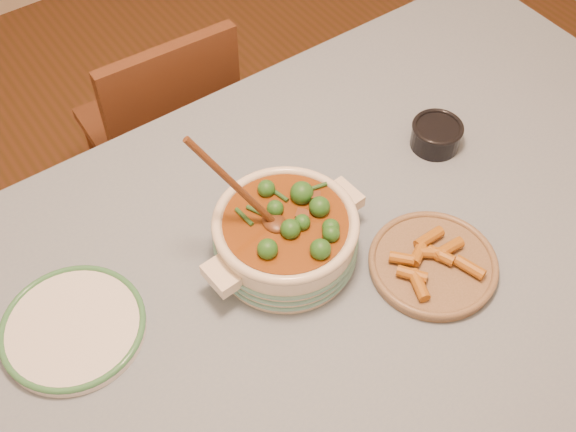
% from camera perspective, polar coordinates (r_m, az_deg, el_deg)
% --- Properties ---
extents(floor, '(4.50, 4.50, 0.00)m').
position_cam_1_polar(floor, '(2.09, 4.21, -14.42)').
color(floor, '#4B2F15').
rests_on(floor, ground).
extents(dining_table, '(1.68, 1.08, 0.76)m').
position_cam_1_polar(dining_table, '(1.51, 5.67, -4.07)').
color(dining_table, brown).
rests_on(dining_table, floor).
extents(stew_casserole, '(0.35, 0.28, 0.32)m').
position_cam_1_polar(stew_casserole, '(1.35, -0.21, -1.44)').
color(stew_casserole, '#F0E3C9').
rests_on(stew_casserole, dining_table).
extents(white_plate, '(0.34, 0.34, 0.02)m').
position_cam_1_polar(white_plate, '(1.36, -16.62, -8.43)').
color(white_plate, white).
rests_on(white_plate, dining_table).
extents(condiment_bowl, '(0.13, 0.13, 0.06)m').
position_cam_1_polar(condiment_bowl, '(1.60, 11.65, 6.38)').
color(condiment_bowl, black).
rests_on(condiment_bowl, dining_table).
extents(fried_plate, '(0.29, 0.29, 0.04)m').
position_cam_1_polar(fried_plate, '(1.40, 11.41, -3.64)').
color(fried_plate, '#917150').
rests_on(fried_plate, dining_table).
extents(chair_far, '(0.39, 0.39, 0.80)m').
position_cam_1_polar(chair_far, '(2.09, -9.62, 6.84)').
color(chair_far, brown).
rests_on(chair_far, floor).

